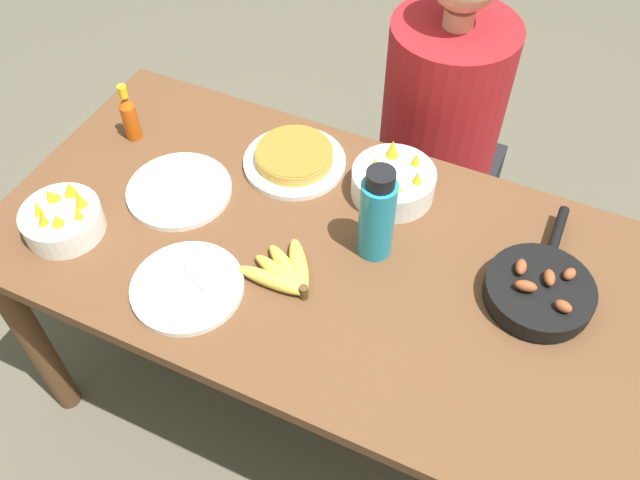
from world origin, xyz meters
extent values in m
plane|color=#565142|center=(0.00, 0.00, 0.00)|extent=(14.00, 14.00, 0.00)
cube|color=brown|center=(0.00, 0.00, 0.74)|extent=(1.56, 0.80, 0.03)
cylinder|color=brown|center=(-0.72, -0.34, 0.36)|extent=(0.07, 0.07, 0.72)
cylinder|color=brown|center=(-0.72, 0.34, 0.36)|extent=(0.07, 0.07, 0.72)
cylinder|color=brown|center=(0.72, 0.34, 0.36)|extent=(0.07, 0.07, 0.72)
ellipsoid|color=gold|center=(-0.01, -0.08, 0.78)|extent=(0.12, 0.15, 0.04)
ellipsoid|color=gold|center=(-0.03, -0.10, 0.78)|extent=(0.15, 0.12, 0.04)
ellipsoid|color=gold|center=(-0.04, -0.12, 0.77)|extent=(0.16, 0.08, 0.03)
ellipsoid|color=gold|center=(-0.05, -0.14, 0.77)|extent=(0.17, 0.04, 0.04)
cylinder|color=#4C3819|center=(0.03, -0.14, 0.78)|extent=(0.02, 0.02, 0.04)
cylinder|color=black|center=(0.49, 0.07, 0.76)|extent=(0.23, 0.23, 0.01)
cylinder|color=black|center=(0.49, 0.07, 0.79)|extent=(0.24, 0.24, 0.04)
cylinder|color=black|center=(0.49, 0.26, 0.79)|extent=(0.02, 0.14, 0.02)
ellipsoid|color=brown|center=(0.44, 0.09, 0.82)|extent=(0.03, 0.04, 0.03)
ellipsoid|color=brown|center=(0.46, 0.04, 0.83)|extent=(0.05, 0.04, 0.03)
ellipsoid|color=brown|center=(0.54, 0.12, 0.82)|extent=(0.04, 0.04, 0.03)
ellipsoid|color=brown|center=(0.54, 0.02, 0.82)|extent=(0.04, 0.03, 0.02)
ellipsoid|color=brown|center=(0.50, 0.08, 0.82)|extent=(0.04, 0.05, 0.02)
cylinder|color=white|center=(-0.18, 0.23, 0.77)|extent=(0.27, 0.27, 0.02)
cylinder|color=gold|center=(-0.18, 0.23, 0.79)|extent=(0.20, 0.20, 0.03)
cylinder|color=#9F6624|center=(-0.18, 0.23, 0.81)|extent=(0.20, 0.20, 0.00)
cylinder|color=white|center=(-0.22, -0.23, 0.77)|extent=(0.25, 0.25, 0.02)
cylinder|color=#B2B2B7|center=(-0.23, -0.20, 0.78)|extent=(0.12, 0.07, 0.01)
cube|color=#B2B2B7|center=(-0.15, -0.24, 0.78)|extent=(0.06, 0.04, 0.00)
cylinder|color=white|center=(-0.39, 0.01, 0.77)|extent=(0.26, 0.26, 0.02)
cylinder|color=#B2B2B7|center=(-0.42, -0.01, 0.78)|extent=(0.03, 0.12, 0.01)
cube|color=#B2B2B7|center=(-0.41, 0.08, 0.78)|extent=(0.03, 0.05, 0.00)
cylinder|color=white|center=(0.09, 0.24, 0.79)|extent=(0.21, 0.21, 0.07)
cone|color=#F4A819|center=(0.15, 0.23, 0.85)|extent=(0.03, 0.03, 0.04)
cone|color=#F4A819|center=(0.12, 0.28, 0.85)|extent=(0.04, 0.04, 0.04)
cone|color=#F4A819|center=(0.06, 0.29, 0.85)|extent=(0.05, 0.05, 0.06)
cone|color=#F4A819|center=(0.04, 0.23, 0.85)|extent=(0.03, 0.04, 0.05)
cone|color=#F4A819|center=(0.06, 0.20, 0.85)|extent=(0.06, 0.06, 0.05)
cone|color=#F4A819|center=(0.11, 0.18, 0.85)|extent=(0.05, 0.04, 0.05)
cylinder|color=white|center=(-0.57, -0.20, 0.79)|extent=(0.19, 0.19, 0.07)
cone|color=#F4A819|center=(-0.52, -0.20, 0.84)|extent=(0.03, 0.03, 0.05)
cone|color=#F4A819|center=(-0.53, -0.17, 0.85)|extent=(0.05, 0.05, 0.06)
cone|color=#F4A819|center=(-0.58, -0.15, 0.84)|extent=(0.05, 0.04, 0.05)
cone|color=#F4A819|center=(-0.61, -0.18, 0.84)|extent=(0.06, 0.06, 0.05)
cone|color=#F4A819|center=(-0.61, -0.23, 0.84)|extent=(0.04, 0.04, 0.05)
cone|color=#F4A819|center=(-0.57, -0.25, 0.85)|extent=(0.04, 0.03, 0.06)
cone|color=#F4A819|center=(-0.55, -0.24, 0.84)|extent=(0.05, 0.05, 0.04)
cylinder|color=teal|center=(0.11, 0.05, 0.86)|extent=(0.08, 0.08, 0.21)
cylinder|color=black|center=(0.11, 0.05, 0.99)|extent=(0.06, 0.06, 0.04)
cylinder|color=#C64C0F|center=(-0.62, 0.14, 0.81)|extent=(0.04, 0.04, 0.10)
cone|color=#C64C0F|center=(-0.62, 0.14, 0.88)|extent=(0.04, 0.04, 0.03)
cylinder|color=gold|center=(-0.62, 0.14, 0.91)|extent=(0.02, 0.02, 0.03)
cube|color=black|center=(0.09, 0.66, 0.24)|extent=(0.39, 0.39, 0.48)
cylinder|color=maroon|center=(0.09, 0.66, 0.73)|extent=(0.35, 0.35, 0.51)
cylinder|color=tan|center=(0.09, 0.66, 1.01)|extent=(0.08, 0.08, 0.05)
camera|label=1|loc=(0.42, -0.90, 1.99)|focal=38.00mm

